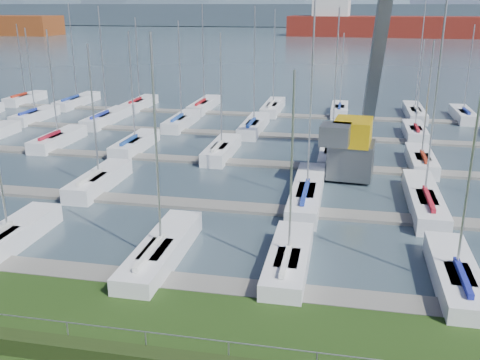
# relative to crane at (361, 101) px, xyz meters

# --- Properties ---
(water) EXTENTS (800.00, 540.00, 0.20)m
(water) POSITION_rel_crane_xyz_m (-6.49, 235.02, -5.73)
(water) COLOR #3C4D57
(fence) EXTENTS (80.00, 0.04, 0.04)m
(fence) POSITION_rel_crane_xyz_m (-6.49, -24.98, -4.13)
(fence) COLOR #94959C
(fence) RESTS_ON grass
(foothill) EXTENTS (900.00, 80.00, 12.00)m
(foothill) POSITION_rel_crane_xyz_m (-6.49, 305.02, 0.67)
(foothill) COLOR #3B4956
(foothill) RESTS_ON water
(docks) EXTENTS (90.00, 41.60, 0.25)m
(docks) POSITION_rel_crane_xyz_m (-6.49, 1.02, -5.55)
(docks) COLOR slate
(docks) RESTS_ON water
(crane) EXTENTS (5.03, 13.32, 22.35)m
(crane) POSITION_rel_crane_xyz_m (0.00, 0.00, 0.00)
(crane) COLOR #525559
(crane) RESTS_ON water
(cargo_ship_mid) EXTENTS (111.68, 25.08, 21.50)m
(cargo_ship_mid) POSITION_rel_crane_xyz_m (25.04, 186.14, -1.88)
(cargo_ship_mid) COLOR maroon
(cargo_ship_mid) RESTS_ON water
(sailboat_fleet) EXTENTS (76.07, 50.20, 13.77)m
(sailboat_fleet) POSITION_rel_crane_xyz_m (-9.00, 3.89, 0.11)
(sailboat_fleet) COLOR silver
(sailboat_fleet) RESTS_ON water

